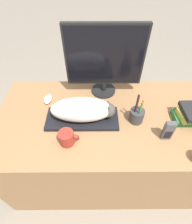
% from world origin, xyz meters
% --- Properties ---
extents(ground_plane, '(12.00, 12.00, 0.00)m').
position_xyz_m(ground_plane, '(0.00, 0.00, 0.00)').
color(ground_plane, gray).
extents(desk, '(1.49, 0.75, 0.72)m').
position_xyz_m(desk, '(0.00, 0.38, 0.36)').
color(desk, '#9E7047').
rests_on(desk, ground_plane).
extents(keyboard, '(0.45, 0.18, 0.02)m').
position_xyz_m(keyboard, '(-0.17, 0.35, 0.73)').
color(keyboard, black).
rests_on(keyboard, desk).
extents(cat, '(0.39, 0.16, 0.15)m').
position_xyz_m(cat, '(-0.16, 0.35, 0.81)').
color(cat, white).
rests_on(cat, keyboard).
extents(monitor, '(0.51, 0.18, 0.49)m').
position_xyz_m(monitor, '(-0.03, 0.63, 0.99)').
color(monitor, black).
rests_on(monitor, desk).
extents(computer_mouse, '(0.05, 0.10, 0.03)m').
position_xyz_m(computer_mouse, '(-0.43, 0.53, 0.73)').
color(computer_mouse, silver).
rests_on(computer_mouse, desk).
extents(coffee_mug, '(0.12, 0.09, 0.09)m').
position_xyz_m(coffee_mug, '(-0.25, 0.18, 0.76)').
color(coffee_mug, '#9E2D23').
rests_on(coffee_mug, desk).
extents(pen_cup, '(0.09, 0.09, 0.22)m').
position_xyz_m(pen_cup, '(0.17, 0.34, 0.77)').
color(pen_cup, '#38383D').
rests_on(pen_cup, desk).
extents(phone, '(0.05, 0.03, 0.13)m').
position_xyz_m(phone, '(0.32, 0.21, 0.78)').
color(phone, '#4C4C51').
rests_on(phone, desk).
extents(book_stack, '(0.19, 0.17, 0.11)m').
position_xyz_m(book_stack, '(0.50, 0.34, 0.77)').
color(book_stack, '#2D6B38').
rests_on(book_stack, desk).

